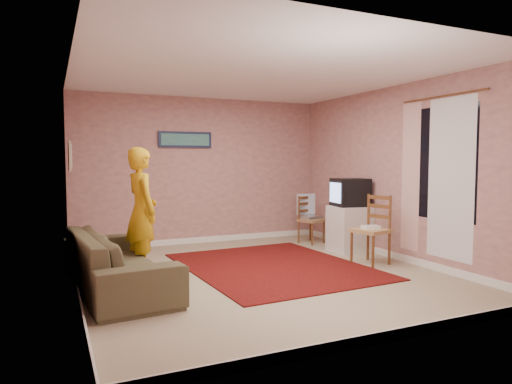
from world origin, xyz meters
name	(u,v)px	position (x,y,z in m)	size (l,w,h in m)	color
ground	(259,274)	(0.00, 0.00, 0.00)	(5.00, 5.00, 0.00)	gray
wall_back	(201,171)	(0.00, 2.50, 1.30)	(4.50, 0.02, 2.60)	tan
wall_front	(390,184)	(0.00, -2.50, 1.30)	(4.50, 0.02, 2.60)	tan
wall_left	(73,178)	(-2.25, 0.00, 1.30)	(0.02, 5.00, 2.60)	tan
wall_right	(396,173)	(2.25, 0.00, 1.30)	(0.02, 5.00, 2.60)	tan
ceiling	(260,73)	(0.00, 0.00, 2.60)	(4.50, 5.00, 0.02)	white
baseboard_back	(202,240)	(0.00, 2.49, 0.05)	(4.50, 0.02, 0.10)	white
baseboard_front	(386,336)	(0.00, -2.49, 0.05)	(4.50, 0.02, 0.10)	white
baseboard_left	(77,290)	(-2.24, 0.00, 0.05)	(0.02, 5.00, 0.10)	white
baseboard_right	(393,255)	(2.24, 0.00, 0.05)	(0.02, 5.00, 0.10)	white
window	(443,163)	(2.24, -0.90, 1.45)	(0.01, 1.10, 1.50)	black
curtain_sheer	(450,179)	(2.23, -1.05, 1.25)	(0.01, 0.75, 2.10)	silver
curtain_floral	(411,177)	(2.21, -0.35, 1.25)	(0.01, 0.35, 2.10)	beige
curtain_rod	(442,96)	(2.20, -0.90, 2.32)	(0.02, 0.02, 1.40)	brown
picture_back	(185,140)	(-0.30, 2.47, 1.85)	(0.95, 0.04, 0.28)	#141A38
picture_left	(70,156)	(-2.22, 1.60, 1.55)	(0.04, 0.38, 0.42)	tan
area_rug	(273,266)	(0.34, 0.28, 0.01)	(2.29, 2.87, 0.02)	black
tv_cabinet	(350,229)	(1.95, 0.72, 0.37)	(0.59, 0.53, 0.75)	silver
crt_tv	(350,192)	(1.94, 0.72, 0.97)	(0.59, 0.54, 0.45)	black
chair_a	(311,214)	(1.78, 1.63, 0.52)	(0.48, 0.47, 0.46)	tan
dvd_player	(311,218)	(1.78, 1.63, 0.46)	(0.34, 0.24, 0.06)	#A4A3A8
blue_throw	(306,204)	(1.78, 1.82, 0.69)	(0.36, 0.05, 0.38)	#7BA3CA
chair_b	(371,222)	(1.69, -0.14, 0.61)	(0.51, 0.53, 0.54)	tan
game_console	(371,227)	(1.69, -0.14, 0.53)	(0.23, 0.17, 0.05)	white
sofa	(117,261)	(-1.80, 0.02, 0.33)	(2.27, 0.89, 0.66)	#4B462D
person	(142,211)	(-1.40, 0.63, 0.83)	(0.60, 0.40, 1.66)	gold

